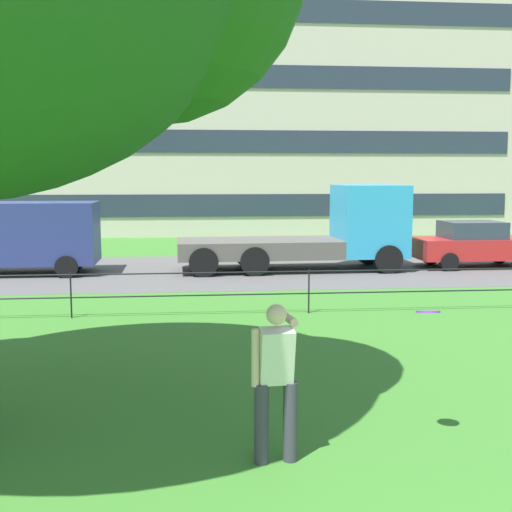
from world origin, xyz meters
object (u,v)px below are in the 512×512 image
object	(u,v)px
flatbed_truck_right	(325,232)
apartment_building_background	(243,63)
person_thrower	(276,377)
frisbee	(428,312)
car_red_left	(475,244)
panel_van_center	(15,234)

from	to	relation	value
flatbed_truck_right	apartment_building_background	bearing A→B (deg)	93.70
person_thrower	flatbed_truck_right	world-z (taller)	flatbed_truck_right
frisbee	car_red_left	bearing A→B (deg)	64.10
frisbee	panel_van_center	size ratio (longest dim) A/B	0.06
person_thrower	apartment_building_background	size ratio (longest dim) A/B	0.06
car_red_left	panel_van_center	bearing A→B (deg)	-179.55
car_red_left	apartment_building_background	bearing A→B (deg)	108.79
panel_van_center	car_red_left	world-z (taller)	panel_van_center
panel_van_center	apartment_building_background	xyz separation A→B (m)	(8.56, 18.66, 8.30)
panel_van_center	flatbed_truck_right	size ratio (longest dim) A/B	0.68
frisbee	car_red_left	world-z (taller)	frisbee
panel_van_center	flatbed_truck_right	xyz separation A→B (m)	(9.76, 0.06, -0.05)
frisbee	car_red_left	distance (m)	15.46
frisbee	apartment_building_background	xyz separation A→B (m)	(0.44, 32.43, 8.02)
frisbee	flatbed_truck_right	bearing A→B (deg)	83.24
flatbed_truck_right	apartment_building_background	world-z (taller)	apartment_building_background
person_thrower	apartment_building_background	bearing A→B (deg)	86.11
frisbee	panel_van_center	world-z (taller)	panel_van_center
person_thrower	frisbee	size ratio (longest dim) A/B	5.69
person_thrower	panel_van_center	size ratio (longest dim) A/B	0.35
panel_van_center	car_red_left	size ratio (longest dim) A/B	1.25
flatbed_truck_right	car_red_left	distance (m)	5.12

